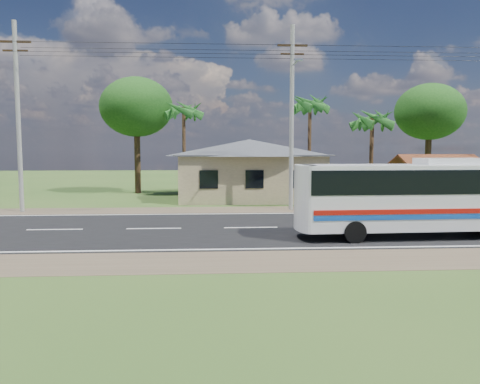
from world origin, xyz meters
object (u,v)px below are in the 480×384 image
Objects in this scene: waiting_shed at (436,164)px; motorcycle at (438,203)px; person at (413,202)px; coach_bus at (429,192)px.

waiting_shed is 3.33× the size of motorcycle.
person is (-2.59, -2.23, 0.32)m from motorcycle.
coach_bus is (-5.73, -11.15, -0.84)m from waiting_shed.
coach_bus is 7.38× the size of person.
coach_bus reaches higher than motorcycle.
person is at bearing 155.03° from motorcycle.
motorcycle is at bearing -111.74° from waiting_shed.
waiting_shed is at bearing -108.03° from person.
waiting_shed is 3.49m from motorcycle.
person reaches higher than motorcycle.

